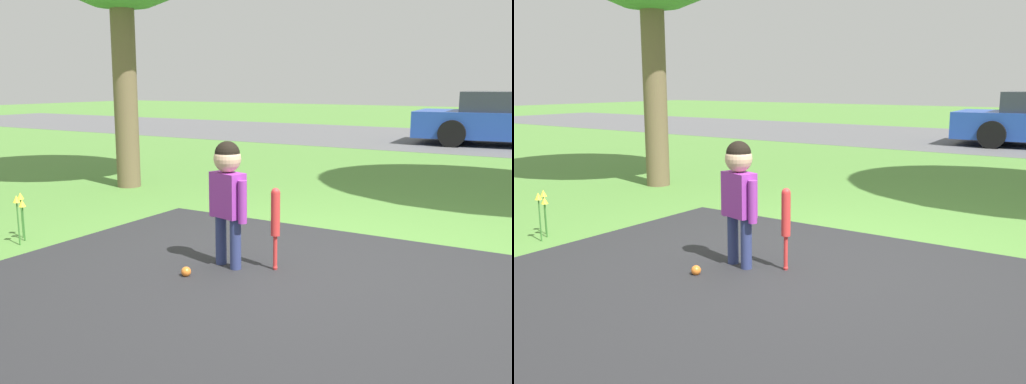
% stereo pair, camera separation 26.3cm
% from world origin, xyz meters
% --- Properties ---
extents(ground_plane, '(60.00, 60.00, 0.00)m').
position_xyz_m(ground_plane, '(0.00, 0.00, 0.00)').
color(ground_plane, '#518438').
extents(street_strip, '(40.00, 6.00, 0.01)m').
position_xyz_m(street_strip, '(0.00, 10.41, 0.00)').
color(street_strip, '#59595B').
rests_on(street_strip, ground).
extents(child, '(0.37, 0.21, 0.94)m').
position_xyz_m(child, '(-0.58, -0.39, 0.61)').
color(child, navy).
rests_on(child, ground).
extents(baseball_bat, '(0.07, 0.07, 0.61)m').
position_xyz_m(baseball_bat, '(-0.24, -0.28, 0.40)').
color(baseball_bat, red).
rests_on(baseball_bat, ground).
extents(sports_ball, '(0.07, 0.07, 0.07)m').
position_xyz_m(sports_ball, '(-0.71, -0.73, 0.04)').
color(sports_ball, orange).
rests_on(sports_ball, ground).
extents(flower_bed, '(0.57, 0.23, 0.43)m').
position_xyz_m(flower_bed, '(-2.59, -0.75, 0.33)').
color(flower_bed, '#38702D').
rests_on(flower_bed, ground).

